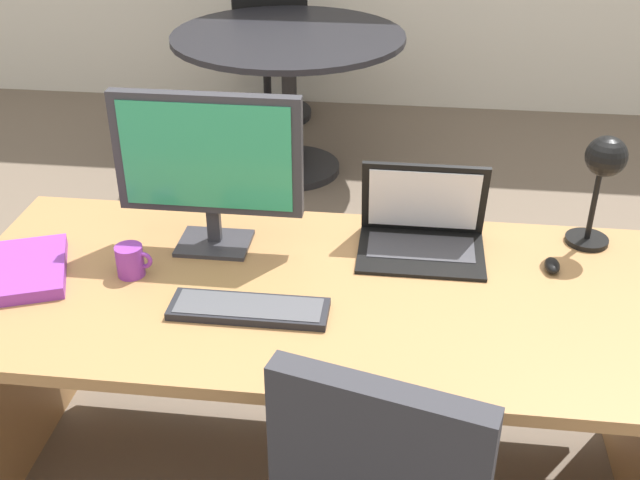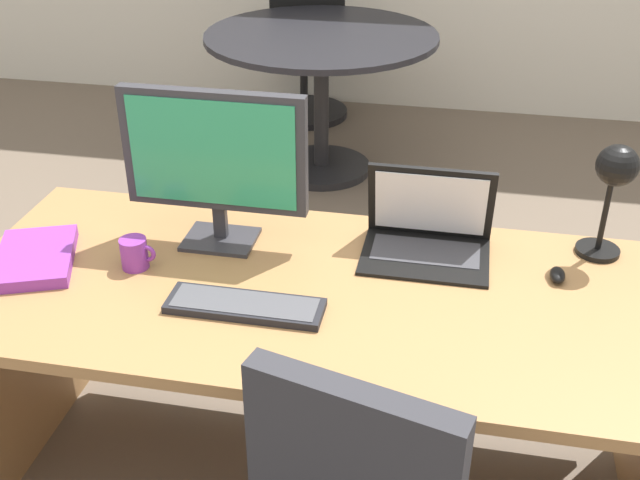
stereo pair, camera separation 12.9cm
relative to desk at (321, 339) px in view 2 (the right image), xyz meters
name	(u,v)px [view 2 (the right image)]	position (x,y,z in m)	size (l,w,h in m)	color
ground	(380,244)	(0.00, 1.45, -0.52)	(12.00, 12.00, 0.00)	#6B5B4C
desk	(321,339)	(0.00, 0.00, 0.00)	(1.89, 0.83, 0.73)	#9E7042
monitor	(214,157)	(-0.32, 0.13, 0.47)	(0.51, 0.16, 0.45)	#2D2D33
laptop	(428,226)	(0.26, 0.20, 0.28)	(0.35, 0.26, 0.24)	black
keyboard	(245,306)	(-0.16, -0.18, 0.22)	(0.39, 0.12, 0.02)	black
mouse	(557,275)	(0.61, 0.11, 0.22)	(0.04, 0.07, 0.03)	black
desk_lamp	(614,179)	(0.73, 0.25, 0.44)	(0.12, 0.14, 0.33)	black
book	(35,258)	(-0.77, -0.08, 0.22)	(0.29, 0.34, 0.03)	purple
coffee_mug	(135,253)	(-0.50, -0.05, 0.25)	(0.10, 0.07, 0.09)	purple
meeting_table	(321,69)	(-0.43, 2.19, 0.06)	(1.20, 1.20, 0.77)	black
meeting_chair_near	(305,61)	(-0.68, 2.95, -0.15)	(0.58, 0.60, 0.91)	black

